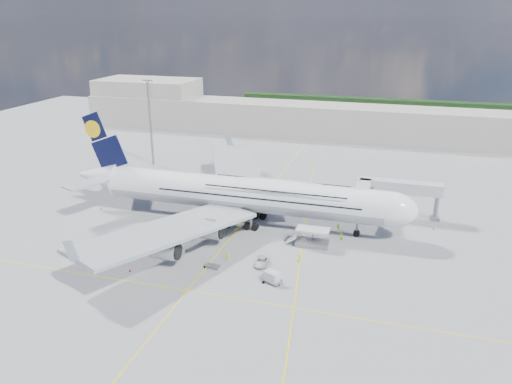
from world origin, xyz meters
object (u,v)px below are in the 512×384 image
(jet_bridge, at_px, (385,190))
(crew_tug, at_px, (228,256))
(crew_loader, at_px, (341,237))
(dolly_nose_near, at_px, (212,266))
(dolly_row_a, at_px, (117,239))
(cone_wing_left_inner, at_px, (221,192))
(dolly_row_b, at_px, (184,233))
(cone_wing_left_outer, at_px, (247,189))
(cone_tail, at_px, (101,209))
(baggage_tug, at_px, (176,250))
(cargo_loader, at_px, (312,240))
(crew_wing, at_px, (150,242))
(crew_nose, at_px, (338,226))
(service_van, at_px, (262,261))
(light_mast, at_px, (150,122))
(airliner, at_px, (243,194))
(cone_wing_right_outer, at_px, (130,270))
(crew_van, at_px, (300,258))
(cone_nose, at_px, (434,229))
(catering_truck_inner, at_px, (245,195))
(dolly_nose_far, at_px, (272,277))
(cone_wing_right_inner, at_px, (173,252))
(dolly_back, at_px, (110,237))

(jet_bridge, xyz_separation_m, crew_tug, (-26.93, -28.81, -5.96))
(crew_loader, bearing_deg, dolly_nose_near, -91.18)
(dolly_row_a, relative_size, cone_wing_left_inner, 4.73)
(dolly_row_b, relative_size, cone_wing_left_outer, 4.79)
(cone_tail, bearing_deg, baggage_tug, -30.53)
(cargo_loader, distance_m, crew_wing, 32.27)
(dolly_row_a, height_order, crew_wing, crew_wing)
(jet_bridge, bearing_deg, cone_wing_left_outer, 164.26)
(dolly_nose_near, xyz_separation_m, crew_nose, (19.93, 23.35, 0.53))
(service_van, distance_m, cone_wing_left_outer, 41.36)
(light_mast, relative_size, crew_wing, 15.89)
(airliner, xyz_separation_m, crew_tug, (2.62, -17.87, -5.98))
(crew_tug, xyz_separation_m, cone_wing_right_outer, (-15.55, -8.92, -0.63))
(crew_tug, bearing_deg, dolly_nose_near, -113.76)
(crew_van, distance_m, cone_wing_right_outer, 31.12)
(airliner, xyz_separation_m, cone_nose, (40.34, 7.96, -6.63))
(cone_wing_left_inner, height_order, cone_tail, cone_wing_left_inner)
(catering_truck_inner, bearing_deg, crew_wing, -138.87)
(cone_wing_left_inner, height_order, cone_wing_left_outer, cone_wing_left_inner)
(dolly_nose_near, xyz_separation_m, cone_wing_left_inner, (-12.11, 37.88, -0.02))
(baggage_tug, bearing_deg, cone_wing_right_outer, -114.84)
(jet_bridge, relative_size, crew_tug, 10.55)
(crew_nose, height_order, cone_tail, crew_nose)
(dolly_row_b, xyz_separation_m, cone_tail, (-25.17, 8.40, -0.58))
(dolly_row_b, bearing_deg, service_van, -43.68)
(cargo_loader, bearing_deg, crew_van, -96.72)
(light_mast, bearing_deg, dolly_nose_near, -53.92)
(dolly_row_b, height_order, cone_wing_left_inner, dolly_row_b)
(dolly_nose_near, bearing_deg, cone_nose, 47.28)
(light_mast, bearing_deg, cone_wing_right_outer, -66.14)
(airliner, height_order, cone_wing_left_outer, airliner)
(jet_bridge, bearing_deg, service_van, -125.48)
(service_van, bearing_deg, crew_tug, 178.90)
(light_mast, height_order, crew_wing, light_mast)
(cone_nose, bearing_deg, cargo_loader, -147.65)
(dolly_nose_far, bearing_deg, cone_wing_left_inner, 144.03)
(dolly_row_b, distance_m, crew_tug, 14.06)
(dolly_nose_far, distance_m, cone_nose, 41.84)
(baggage_tug, xyz_separation_m, cone_wing_right_outer, (-5.02, -8.79, -0.59))
(jet_bridge, height_order, dolly_nose_far, jet_bridge)
(crew_wing, bearing_deg, cone_wing_right_inner, -93.72)
(jet_bridge, distance_m, dolly_nose_far, 38.69)
(airliner, height_order, cargo_loader, airliner)
(crew_wing, bearing_deg, jet_bridge, -43.62)
(dolly_back, bearing_deg, dolly_nose_far, -34.75)
(crew_tug, height_order, cone_nose, crew_tug)
(dolly_back, height_order, crew_wing, crew_wing)
(dolly_row_a, distance_m, crew_loader, 45.76)
(crew_nose, bearing_deg, catering_truck_inner, 133.03)
(dolly_row_a, distance_m, cone_wing_right_outer, 13.88)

